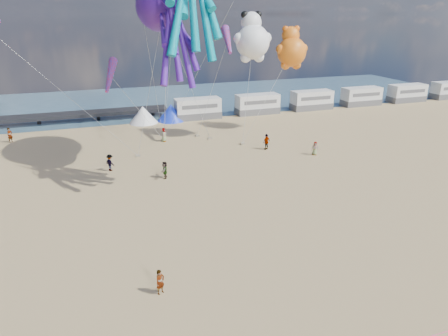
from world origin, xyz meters
TOP-DOWN VIEW (x-y plane):
  - ground at (0.00, 0.00)m, footprint 120.00×120.00m
  - water at (0.00, 55.00)m, footprint 120.00×120.00m
  - motorhome_0 at (6.00, 40.00)m, footprint 6.60×2.50m
  - motorhome_1 at (15.50, 40.00)m, footprint 6.60×2.50m
  - motorhome_2 at (25.00, 40.00)m, footprint 6.60×2.50m
  - motorhome_3 at (34.50, 40.00)m, footprint 6.60×2.50m
  - motorhome_4 at (44.00, 40.00)m, footprint 6.60×2.50m
  - tent_white at (-2.00, 40.00)m, footprint 4.00×4.00m
  - tent_blue at (2.00, 40.00)m, footprint 4.00×4.00m
  - standing_person at (-6.41, 2.35)m, footprint 0.65×0.58m
  - beachgoer_0 at (13.81, 20.07)m, footprint 0.65×0.57m
  - beachgoer_2 at (-7.73, 22.39)m, footprint 0.99×1.03m
  - beachgoer_3 at (9.57, 23.50)m, footprint 1.35×1.11m
  - beachgoer_4 at (-2.99, 18.78)m, footprint 0.68×1.03m
  - beachgoer_5 at (-18.46, 35.89)m, footprint 1.58×1.51m
  - beachgoer_6 at (-0.89, 30.31)m, footprint 0.60×0.72m
  - sandbag_a at (-4.65, 25.61)m, footprint 0.50×0.35m
  - sandbag_b at (4.60, 29.37)m, footprint 0.50×0.35m
  - sandbag_c at (7.66, 26.04)m, footprint 0.50×0.35m
  - sandbag_d at (3.47, 31.02)m, footprint 0.50×0.35m
  - sandbag_e at (-0.94, 30.52)m, footprint 0.50×0.35m
  - kite_octopus_purple at (-2.27, 20.48)m, footprint 6.17×9.93m
  - kite_panda at (9.44, 27.98)m, footprint 5.59×5.39m
  - kite_teddy_orange at (15.56, 30.02)m, footprint 4.44×4.18m
  - windsock_mid at (6.43, 28.02)m, footprint 2.17×5.54m
  - windsock_right at (-6.71, 25.44)m, footprint 2.17×5.19m

SIDE VIEW (x-z plane):
  - ground at x=0.00m, z-range 0.00..0.00m
  - water at x=0.00m, z-range 0.02..0.02m
  - sandbag_a at x=-4.65m, z-range 0.00..0.22m
  - sandbag_b at x=4.60m, z-range 0.00..0.22m
  - sandbag_c at x=7.66m, z-range 0.00..0.22m
  - sandbag_d at x=3.47m, z-range 0.00..0.22m
  - sandbag_e at x=-0.94m, z-range 0.00..0.22m
  - standing_person at x=-6.41m, z-range 0.00..1.49m
  - beachgoer_0 at x=13.81m, z-range 0.00..1.51m
  - beachgoer_4 at x=-2.99m, z-range 0.00..1.63m
  - beachgoer_2 at x=-7.73m, z-range 0.00..1.67m
  - beachgoer_6 at x=-0.89m, z-range 0.00..1.68m
  - beachgoer_5 at x=-18.46m, z-range 0.00..1.79m
  - beachgoer_3 at x=9.57m, z-range 0.00..1.82m
  - tent_white at x=-2.00m, z-range 0.00..2.40m
  - tent_blue at x=2.00m, z-range 0.00..2.40m
  - motorhome_0 at x=6.00m, z-range 0.00..3.00m
  - motorhome_1 at x=15.50m, z-range 0.00..3.00m
  - motorhome_2 at x=25.00m, z-range 0.00..3.00m
  - motorhome_3 at x=34.50m, z-range 0.00..3.00m
  - motorhome_4 at x=44.00m, z-range 0.00..3.00m
  - windsock_right at x=-6.71m, z-range 6.23..11.36m
  - kite_teddy_orange at x=15.56m, z-range 6.95..13.13m
  - kite_panda at x=9.44m, z-range 8.17..14.79m
  - windsock_mid at x=6.43m, z-range 8.97..14.43m
  - kite_octopus_purple at x=-2.27m, z-range 9.77..20.32m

